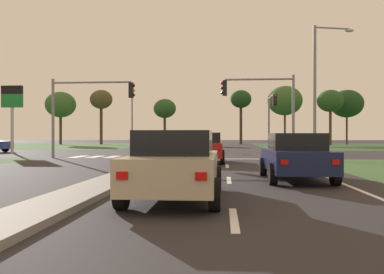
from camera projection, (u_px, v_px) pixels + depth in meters
The scene contains 33 objects.
ground_plane at pixel (181, 154), 31.73m from camera, with size 200.00×200.00×0.00m, color #282628.
grass_verge_far_left at pixel (24, 145), 58.14m from camera, with size 35.00×35.00×0.01m, color #385B2D.
median_island_near at pixel (119, 178), 12.79m from camera, with size 1.20×22.00×0.14m, color gray.
median_island_far at pixel (200, 145), 56.65m from camera, with size 1.20×36.00×0.14m, color gray.
lane_dash_near at pixel (234, 219), 6.79m from camera, with size 0.14×2.00×0.01m, color silver.
lane_dash_second at pixel (229, 180), 12.77m from camera, with size 0.14×2.00×0.01m, color silver.
lane_dash_third at pixel (227, 166), 18.75m from camera, with size 0.14×2.00×0.01m, color silver.
edge_line_right at pixel (330, 179), 13.25m from camera, with size 0.14×24.00×0.01m, color silver.
stop_bar_near at pixel (231, 159), 24.45m from camera, with size 6.40×0.50×0.01m, color silver.
crosswalk_bar_near at pixel (79, 157), 27.04m from camera, with size 0.70×2.80×0.01m, color silver.
crosswalk_bar_second at pixel (96, 157), 26.96m from camera, with size 0.70×2.80×0.01m, color silver.
crosswalk_bar_third at pixel (112, 157), 26.87m from camera, with size 0.70×2.80×0.01m, color silver.
crosswalk_bar_fourth at pixel (129, 157), 26.78m from camera, with size 0.70×2.80×0.01m, color silver.
crosswalk_bar_fifth at pixel (146, 157), 26.69m from camera, with size 0.70×2.80×0.01m, color silver.
crosswalk_bar_sixth at pixel (163, 157), 26.60m from camera, with size 0.70×2.80×0.01m, color silver.
crosswalk_bar_seventh at pixel (181, 157), 26.51m from camera, with size 0.70×2.80×0.01m, color silver.
car_navy_near at pixel (295, 156), 12.86m from camera, with size 1.99×4.43×1.50m.
car_beige_second at pixel (176, 164), 8.96m from camera, with size 2.01×4.35×1.53m.
car_red_fourth at pixel (206, 147), 21.15m from camera, with size 1.94×4.35×1.58m.
traffic_signal_near_right at pixel (265, 101), 24.68m from camera, with size 4.54×0.32×5.16m.
traffic_signal_far_right at pixel (271, 112), 35.93m from camera, with size 0.32×4.73×5.17m.
traffic_signal_near_left at pixel (85, 102), 25.57m from camera, with size 5.45×0.32×5.07m.
street_lamp_second at pixel (319, 83), 24.62m from camera, with size 2.62×0.81×8.18m.
street_lamp_third at pixel (132, 111), 53.65m from camera, with size 0.75×1.91×8.48m.
pedestrian_at_median at pixel (195, 138), 42.70m from camera, with size 0.34×0.34×1.68m.
fuel_price_totem at pixel (12, 104), 33.09m from camera, with size 1.80×0.24×5.56m.
treeline_near at pixel (61, 105), 64.80m from camera, with size 4.89×4.89×8.54m.
treeline_second at pixel (101, 100), 65.75m from camera, with size 3.66×3.66×8.95m.
treeline_third at pixel (165, 109), 64.20m from camera, with size 3.61×3.61×7.33m.
treeline_fourth at pixel (241, 100), 66.35m from camera, with size 3.48×3.48×8.98m.
treeline_fifth at pixel (285, 101), 64.16m from camera, with size 5.54×5.54×9.40m.
treeline_sixth at pixel (330, 101), 60.42m from camera, with size 3.93×3.93×8.35m.
treeline_seventh at pixel (347, 104), 64.87m from camera, with size 5.27×5.27×8.86m.
Camera 1 is at (3.32, -1.56, 1.42)m, focal length 37.51 mm.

